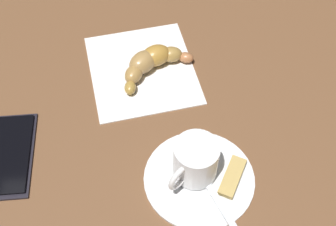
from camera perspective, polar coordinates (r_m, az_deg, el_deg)
The scene contains 8 objects.
ground_plane at distance 0.66m, azimuth 1.04°, elevation -0.55°, with size 1.80×1.80×0.00m, color brown.
saucer at distance 0.60m, azimuth 4.04°, elevation -8.31°, with size 0.15×0.15×0.01m, color white.
espresso_cup at distance 0.58m, azimuth 3.49°, elevation -6.13°, with size 0.07×0.07×0.06m.
teaspoon at distance 0.60m, azimuth 4.55°, elevation -8.08°, with size 0.12×0.06×0.01m.
sugar_packet at distance 0.60m, azimuth 8.29°, elevation -8.10°, with size 0.06×0.02×0.01m, color tan.
napkin at distance 0.72m, azimuth -3.36°, elevation 5.66°, with size 0.19×0.16×0.00m, color white.
croissant at distance 0.71m, azimuth -2.21°, elevation 6.66°, with size 0.10×0.12×0.03m.
cell_phone at distance 0.66m, azimuth -19.79°, elevation -5.03°, with size 0.14×0.08×0.01m.
Camera 1 is at (-0.39, 0.02, 0.53)m, focal length 47.34 mm.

